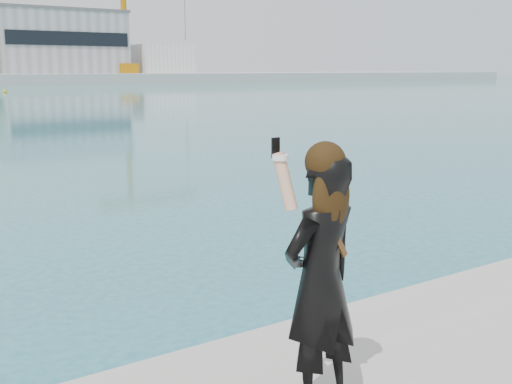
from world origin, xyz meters
TOP-DOWN VIEW (x-y plane):
  - warehouse_grey_right at (40.00, 127.98)m, footprint 25.50×15.35m
  - ancillary_shed at (62.00, 126.00)m, footprint 12.00×10.00m
  - dock_crane at (53.20, 122.00)m, footprint 23.00×4.00m
  - buoy_near at (17.81, 80.83)m, footprint 0.50×0.50m
  - woman at (-0.06, -0.22)m, footprint 0.64×0.47m

SIDE VIEW (x-z plane):
  - buoy_near at x=17.81m, z-range -0.25..0.25m
  - woman at x=-0.06m, z-range 0.81..2.53m
  - ancillary_shed at x=62.00m, z-range 2.00..8.00m
  - warehouse_grey_right at x=40.00m, z-range 2.01..14.51m
  - dock_crane at x=53.20m, z-range 3.07..27.07m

